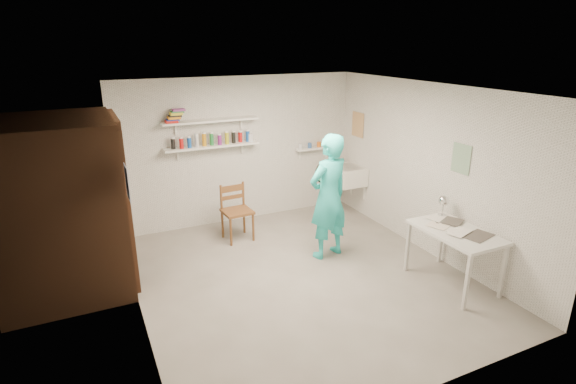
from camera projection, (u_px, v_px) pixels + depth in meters
name	position (u px, v px, depth m)	size (l,w,h in m)	color
floor	(301.00, 278.00, 5.86)	(4.00, 4.50, 0.02)	slate
ceiling	(303.00, 89.00, 5.07)	(4.00, 4.50, 0.02)	silver
wall_back	(240.00, 150.00, 7.40)	(4.00, 0.02, 2.40)	silver
wall_front	(432.00, 273.00, 3.53)	(4.00, 0.02, 2.40)	silver
wall_left	(130.00, 216.00, 4.65)	(0.02, 4.50, 2.40)	silver
wall_right	(430.00, 170.00, 6.28)	(0.02, 4.50, 2.40)	silver
doorway_recess	(123.00, 203.00, 5.62)	(0.02, 0.90, 2.00)	black
corridor_box	(59.00, 207.00, 5.32)	(1.40, 1.50, 2.10)	brown
door_lintel	(114.00, 119.00, 5.29)	(0.06, 1.05, 0.10)	brown
door_jamb_near	(129.00, 216.00, 5.20)	(0.06, 0.10, 2.00)	brown
door_jamb_far	(120.00, 191.00, 6.06)	(0.06, 0.10, 2.00)	brown
shelf_lower	(212.00, 146.00, 7.04)	(1.50, 0.22, 0.03)	white
shelf_upper	(211.00, 121.00, 6.91)	(1.50, 0.22, 0.03)	white
ledge_shelf	(314.00, 148.00, 7.89)	(0.70, 0.14, 0.03)	white
poster_left	(127.00, 183.00, 4.59)	(0.01, 0.28, 0.36)	#334C7F
poster_right_a	(358.00, 125.00, 7.70)	(0.01, 0.34, 0.42)	#995933
poster_right_b	(461.00, 159.00, 5.70)	(0.01, 0.30, 0.38)	#3F724C
belfast_sink	(347.00, 175.00, 7.79)	(0.48, 0.60, 0.30)	white
man	(329.00, 197.00, 6.17)	(0.64, 0.42, 1.77)	#29D1CC
wall_clock	(324.00, 172.00, 6.28)	(0.32, 0.32, 0.04)	beige
wooden_chair	(237.00, 211.00, 6.82)	(0.43, 0.41, 0.91)	brown
work_table	(453.00, 257.00, 5.59)	(0.66, 1.10, 0.73)	silver
desk_lamp	(444.00, 200.00, 5.85)	(0.14, 0.14, 0.14)	silver
spray_cans	(212.00, 140.00, 7.00)	(1.34, 0.06, 0.17)	black
book_stack	(175.00, 116.00, 6.65)	(0.30, 0.14, 0.20)	red
ledge_pots	(314.00, 145.00, 7.87)	(0.48, 0.07, 0.09)	silver
papers	(457.00, 229.00, 5.47)	(0.30, 0.22, 0.03)	silver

